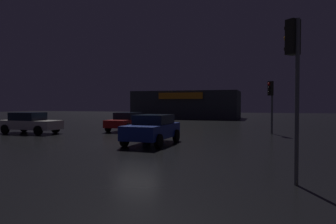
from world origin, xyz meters
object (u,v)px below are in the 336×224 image
Objects in this scene: traffic_signal_opposite at (293,59)px; car_far at (152,129)px; car_near at (127,121)px; car_crossing at (30,123)px; store_building at (187,105)px; traffic_signal_main at (271,96)px.

car_far is at bearing 134.36° from traffic_signal_opposite.
traffic_signal_opposite is 0.95× the size of car_near.
car_near is 8.60m from car_far.
traffic_signal_opposite is at bearing -29.07° from car_crossing.
store_building is 24.95m from traffic_signal_main.
store_building is 4.09× the size of traffic_signal_main.
car_near is (-10.96, -0.57, -1.91)m from traffic_signal_main.
car_near is at bearing 123.97° from car_far.
car_crossing reaches higher than car_near.
car_far is at bearing -15.13° from car_crossing.
store_building is at bearing 117.81° from traffic_signal_main.
car_near is (0.68, -22.63, -1.24)m from store_building.
store_building reaches higher than car_crossing.
traffic_signal_main is 0.89× the size of car_far.
store_building is 3.50× the size of traffic_signal_opposite.
car_far is (-6.15, -7.70, -1.85)m from traffic_signal_main.
traffic_signal_main is 10.03m from car_far.
traffic_signal_opposite is 0.96× the size of car_crossing.
store_building reaches higher than car_far.
traffic_signal_opposite is at bearing -88.78° from traffic_signal_main.
traffic_signal_opposite is 9.57m from car_far.
store_building is 3.33× the size of car_near.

